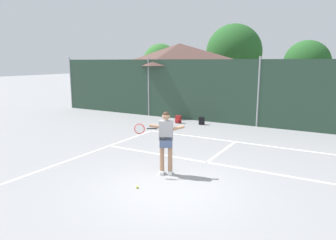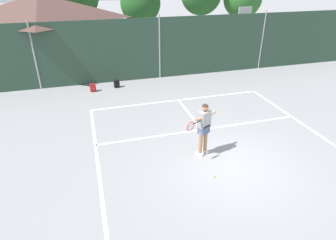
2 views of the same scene
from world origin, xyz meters
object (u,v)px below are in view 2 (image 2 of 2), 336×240
at_px(tennis_ball, 214,176).
at_px(backpack_red, 93,88).
at_px(tennis_player, 204,125).
at_px(backpack_black, 117,84).
at_px(basketball_hoop, 243,27).

height_order(tennis_ball, backpack_red, backpack_red).
height_order(tennis_player, backpack_red, tennis_player).
xyz_separation_m(backpack_red, backpack_black, (1.25, 0.25, 0.00)).
bearing_deg(basketball_hoop, tennis_player, -124.54).
bearing_deg(tennis_player, basketball_hoop, 55.46).
height_order(tennis_ball, backpack_black, backpack_black).
relative_size(basketball_hoop, backpack_black, 7.67).
xyz_separation_m(basketball_hoop, backpack_black, (-8.65, -2.52, -2.12)).
bearing_deg(backpack_red, tennis_ball, -69.23).
bearing_deg(tennis_ball, backpack_black, 102.39).
relative_size(basketball_hoop, tennis_ball, 53.79).
xyz_separation_m(tennis_ball, backpack_black, (-1.85, 8.43, 0.16)).
bearing_deg(backpack_red, backpack_black, 11.32).
height_order(tennis_player, backpack_black, tennis_player).
bearing_deg(backpack_red, tennis_player, -64.98).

